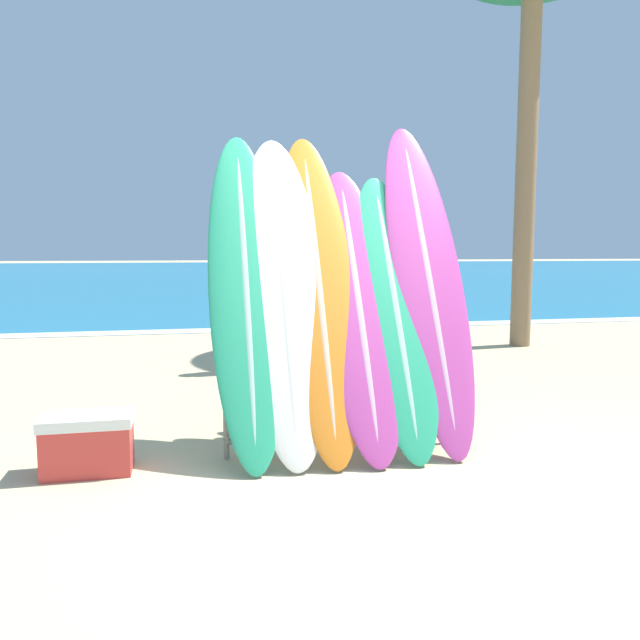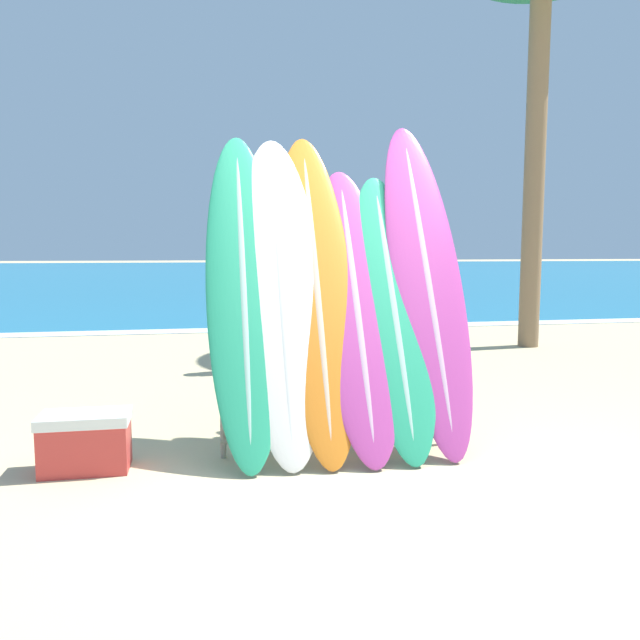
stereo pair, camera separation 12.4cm
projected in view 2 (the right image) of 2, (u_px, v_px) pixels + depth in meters
ground_plane at (404, 473)px, 3.98m from camera, size 160.00×160.00×0.00m
ocean_water at (220, 272)px, 39.73m from camera, size 120.00×60.00×0.01m
surfboard_rack at (341, 389)px, 4.38m from camera, size 1.70×0.04×0.83m
surfboard_slot_0 at (243, 290)px, 4.31m from camera, size 0.51×1.21×2.29m
surfboard_slot_1 at (281, 291)px, 4.35m from camera, size 0.59×1.19×2.27m
surfboard_slot_2 at (316, 288)px, 4.42m from camera, size 0.54×1.26×2.30m
surfboard_slot_3 at (356, 306)px, 4.43m from camera, size 0.55×1.19×2.04m
surfboard_slot_4 at (393, 309)px, 4.47m from camera, size 0.53×1.16×2.00m
surfboard_slot_5 at (426, 278)px, 4.59m from camera, size 0.54×1.30×2.42m
person_near_water at (277, 294)px, 7.29m from camera, size 0.23×0.28×1.66m
person_mid_beach at (338, 287)px, 8.06m from camera, size 0.26×0.29×1.72m
cooler_box at (86, 441)px, 4.02m from camera, size 0.56×0.33×0.38m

